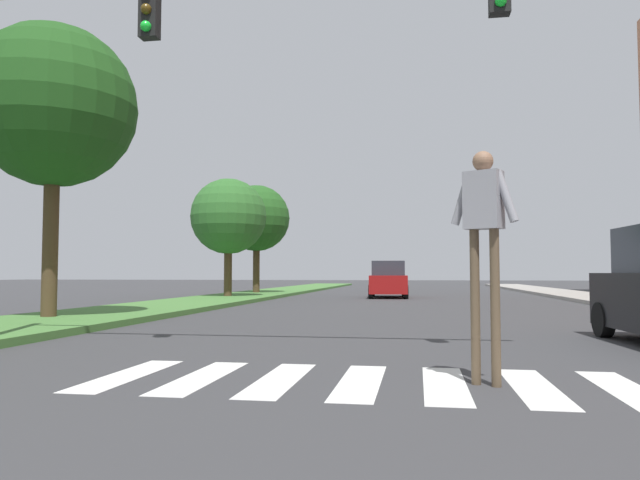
{
  "coord_description": "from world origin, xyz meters",
  "views": [
    {
      "loc": [
        0.63,
        1.75,
        1.18
      ],
      "look_at": [
        -2.58,
        21.19,
        2.28
      ],
      "focal_mm": 33.33,
      "sensor_mm": 36.0,
      "label": 1
    }
  ],
  "objects": [
    {
      "name": "ground_plane",
      "position": [
        0.0,
        30.0,
        0.0
      ],
      "size": [
        140.0,
        140.0,
        0.0
      ],
      "primitive_type": "plane",
      "color": "#38383A"
    },
    {
      "name": "crosswalk",
      "position": [
        0.0,
        8.25,
        0.0
      ],
      "size": [
        5.85,
        2.2,
        0.01
      ],
      "color": "silver",
      "rests_on": "ground_plane"
    },
    {
      "name": "tree_distant",
      "position": [
        -7.91,
        32.57,
        4.11
      ],
      "size": [
        3.56,
        3.56,
        5.76
      ],
      "color": "#4C3823",
      "rests_on": "median_strip"
    },
    {
      "name": "tree_far",
      "position": [
        -7.85,
        27.56,
        3.74
      ],
      "size": [
        3.43,
        3.43,
        5.33
      ],
      "color": "#4C3823",
      "rests_on": "median_strip"
    },
    {
      "name": "sedan_distant",
      "position": [
        -1.42,
        42.77,
        0.8
      ],
      "size": [
        1.9,
        4.36,
        1.73
      ],
      "color": "silver",
      "rests_on": "ground_plane"
    },
    {
      "name": "tree_mid",
      "position": [
        -8.06,
        14.7,
        5.21
      ],
      "size": [
        3.94,
        3.94,
        7.06
      ],
      "color": "#4C3823",
      "rests_on": "median_strip"
    },
    {
      "name": "traffic_light_gantry",
      "position": [
        -3.33,
        9.94,
        4.38
      ],
      "size": [
        9.33,
        0.3,
        6.0
      ],
      "color": "gold",
      "rests_on": "median_strip"
    },
    {
      "name": "median_strip",
      "position": [
        -7.57,
        28.0,
        0.07
      ],
      "size": [
        3.56,
        64.0,
        0.15
      ],
      "primitive_type": "cube",
      "color": "#477A38",
      "rests_on": "ground_plane"
    },
    {
      "name": "pedestrian_performer",
      "position": [
        1.33,
        8.26,
        1.66
      ],
      "size": [
        0.7,
        0.42,
        2.49
      ],
      "color": "brown",
      "rests_on": "ground_plane"
    },
    {
      "name": "sidewalk_right",
      "position": [
        8.4,
        28.0,
        0.07
      ],
      "size": [
        3.0,
        64.0,
        0.15
      ],
      "primitive_type": "cube",
      "color": "#9E9991",
      "rests_on": "ground_plane"
    },
    {
      "name": "sedan_midblock",
      "position": [
        -0.79,
        30.7,
        0.81
      ],
      "size": [
        2.01,
        4.25,
        1.76
      ],
      "color": "maroon",
      "rests_on": "ground_plane"
    }
  ]
}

